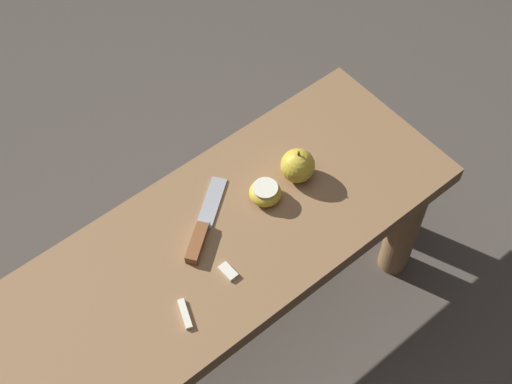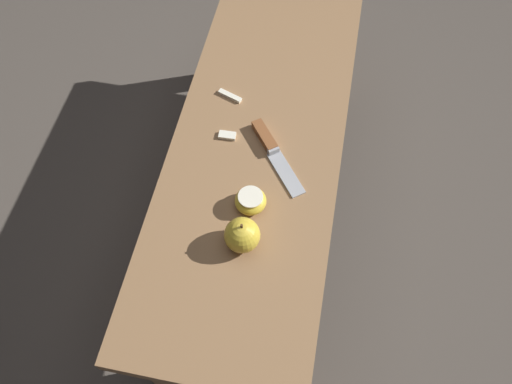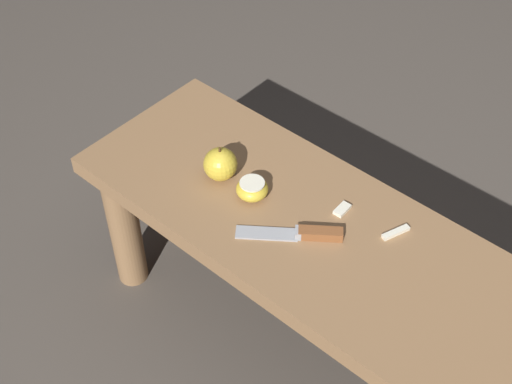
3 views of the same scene
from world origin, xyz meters
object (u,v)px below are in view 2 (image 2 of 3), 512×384
(apple_cut, at_px, (251,201))
(knife, at_px, (271,147))
(apple_whole, at_px, (242,235))
(wooden_bench, at_px, (261,145))

(apple_cut, bearing_deg, knife, -5.77)
(apple_whole, xyz_separation_m, apple_cut, (0.09, 0.00, -0.02))
(apple_cut, bearing_deg, wooden_bench, 4.55)
(wooden_bench, relative_size, knife, 6.41)
(knife, bearing_deg, apple_whole, -40.54)
(apple_whole, bearing_deg, knife, -3.44)
(apple_whole, relative_size, apple_cut, 1.22)
(apple_cut, bearing_deg, apple_whole, -179.40)
(knife, height_order, apple_cut, apple_cut)
(knife, xyz_separation_m, apple_cut, (-0.15, 0.01, 0.01))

